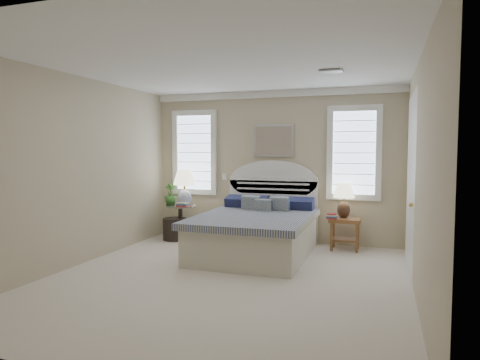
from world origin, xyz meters
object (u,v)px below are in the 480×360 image
at_px(floor_pot, 175,229).
at_px(lamp_right, 344,196).
at_px(side_table_left, 181,219).
at_px(bed, 257,230).
at_px(nightstand_right, 345,227).
at_px(lamp_left, 184,184).

distance_m(floor_pot, lamp_right, 3.09).
distance_m(side_table_left, floor_pot, 0.21).
relative_size(bed, floor_pot, 5.20).
distance_m(side_table_left, nightstand_right, 2.95).
bearing_deg(side_table_left, lamp_left, -4.62).
height_order(bed, lamp_right, bed).
height_order(floor_pot, lamp_left, lamp_left).
bearing_deg(side_table_left, nightstand_right, 1.94).
xyz_separation_m(floor_pot, lamp_left, (0.17, 0.06, 0.84)).
xyz_separation_m(nightstand_right, floor_pot, (-3.03, -0.16, -0.19)).
distance_m(bed, lamp_right, 1.56).
distance_m(bed, lamp_left, 1.79).
height_order(bed, floor_pot, bed).
distance_m(floor_pot, lamp_left, 0.86).
height_order(side_table_left, nightstand_right, side_table_left).
xyz_separation_m(bed, lamp_left, (-1.56, 0.58, 0.65)).
xyz_separation_m(bed, side_table_left, (-1.65, 0.59, 0.00)).
bearing_deg(floor_pot, lamp_right, 4.32).
relative_size(nightstand_right, lamp_left, 0.79).
xyz_separation_m(side_table_left, nightstand_right, (2.95, 0.10, -0.00)).
distance_m(bed, nightstand_right, 1.47).
height_order(bed, lamp_left, bed).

